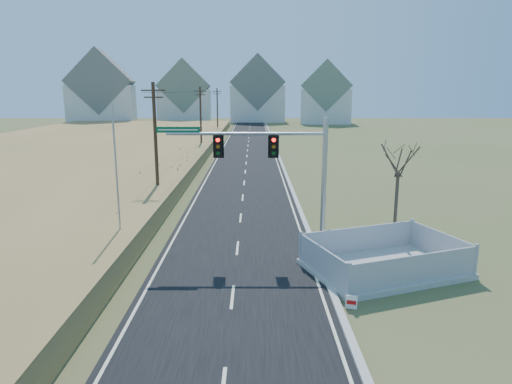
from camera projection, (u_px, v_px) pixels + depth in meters
name	position (u px, v px, depth m)	size (l,w,h in m)	color
ground	(234.00, 279.00, 20.66)	(260.00, 260.00, 0.00)	#4D592B
road	(248.00, 147.00, 69.49)	(8.00, 180.00, 0.06)	black
curb	(275.00, 147.00, 69.50)	(0.30, 180.00, 0.18)	#B2AFA8
reed_marsh	(63.00, 152.00, 59.46)	(38.00, 110.00, 1.30)	#AE834E
utility_pole_near	(156.00, 141.00, 34.27)	(1.80, 0.26, 9.00)	#422D1E
utility_pole_mid	(201.00, 118.00, 63.57)	(1.80, 0.26, 9.00)	#422D1E
utility_pole_far	(217.00, 110.00, 92.87)	(1.80, 0.26, 9.00)	#422D1E
condo_nw	(102.00, 94.00, 116.47)	(17.69, 13.38, 19.05)	silver
condo_nnw	(185.00, 97.00, 124.56)	(14.93, 11.17, 17.03)	silver
condo_n	(257.00, 94.00, 128.42)	(15.27, 10.20, 18.54)	silver
condo_ne	(325.00, 98.00, 120.87)	(14.12, 10.51, 16.52)	silver
traffic_signal_mast	(288.00, 171.00, 23.33)	(8.83, 0.60, 7.02)	#9EA0A5
fence_enclosure	(384.00, 265.00, 21.44)	(8.04, 6.73, 1.57)	#B7B5AD
open_sign	(351.00, 302.00, 17.69)	(0.45, 0.17, 0.56)	white
flagpole	(118.00, 195.00, 23.38)	(0.35, 0.35, 7.73)	#B7B5AD
bare_tree	(399.00, 158.00, 24.23)	(2.27, 2.27, 6.02)	#4C3F33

